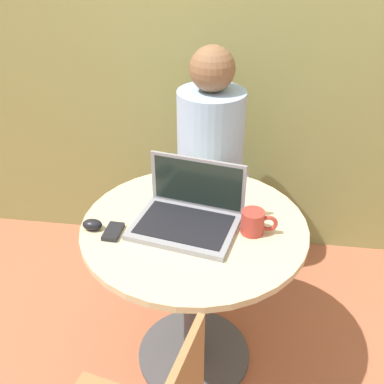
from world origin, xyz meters
The scene contains 8 objects.
ground_plane centered at (0.00, 0.00, 0.00)m, with size 12.00×12.00×0.00m, color #B26042.
back_wall centered at (0.00, 0.89, 1.30)m, with size 7.00×0.05×2.60m.
round_table centered at (0.00, 0.00, 0.51)m, with size 0.81×0.81×0.71m.
laptop centered at (-0.02, 0.00, 0.75)m, with size 0.40×0.33×0.22m.
cell_phone centered at (-0.27, -0.10, 0.72)m, with size 0.06×0.10×0.02m.
computer_mouse centered at (-0.35, -0.08, 0.73)m, with size 0.07×0.05×0.04m.
coffee_cup centered at (0.21, -0.02, 0.75)m, with size 0.13×0.08×0.09m.
person_seated centered at (0.01, 0.64, 0.50)m, with size 0.36×0.50×1.19m.
Camera 1 is at (0.16, -1.29, 1.65)m, focal length 42.00 mm.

